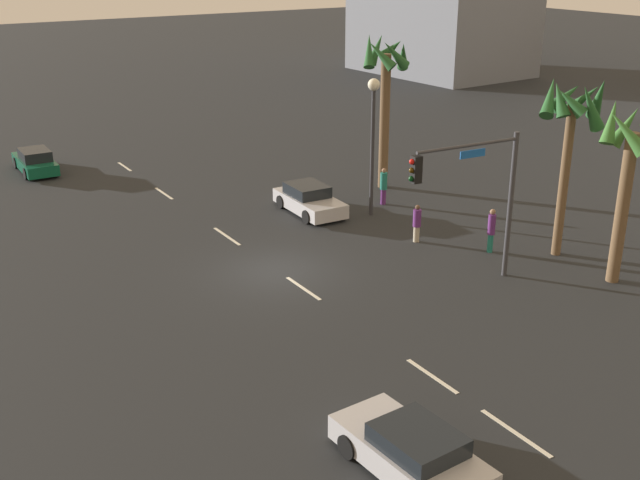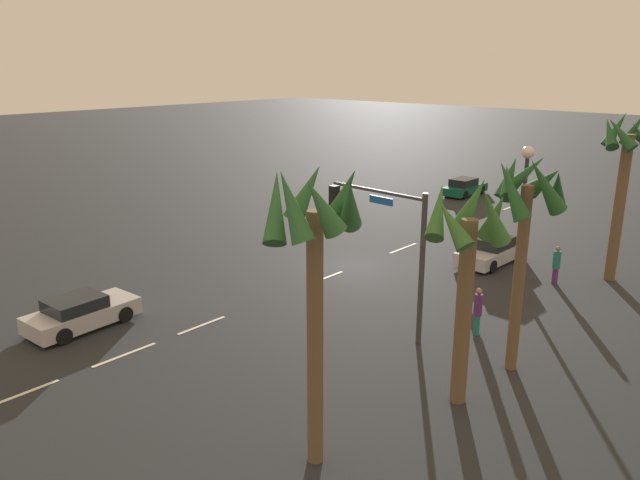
% 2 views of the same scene
% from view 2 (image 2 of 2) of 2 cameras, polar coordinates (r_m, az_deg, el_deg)
% --- Properties ---
extents(ground_plane, '(220.00, 220.00, 0.00)m').
position_cam_2_polar(ground_plane, '(31.03, 3.07, -2.59)').
color(ground_plane, '#232628').
extents(lane_stripe_0, '(2.14, 0.14, 0.01)m').
position_cam_2_polar(lane_stripe_0, '(45.96, 17.33, 2.94)').
color(lane_stripe_0, silver).
rests_on(lane_stripe_0, ground_plane).
extents(lane_stripe_1, '(2.31, 0.14, 0.01)m').
position_cam_2_polar(lane_stripe_1, '(40.64, 13.69, 1.54)').
color(lane_stripe_1, silver).
rests_on(lane_stripe_1, ground_plane).
extents(lane_stripe_2, '(2.53, 0.14, 0.01)m').
position_cam_2_polar(lane_stripe_2, '(34.49, 7.77, -0.76)').
color(lane_stripe_2, silver).
rests_on(lane_stripe_2, ground_plane).
extents(lane_stripe_3, '(2.39, 0.14, 0.01)m').
position_cam_2_polar(lane_stripe_3, '(29.56, 0.58, -3.53)').
color(lane_stripe_3, silver).
rests_on(lane_stripe_3, ground_plane).
extents(lane_stripe_4, '(2.29, 0.14, 0.01)m').
position_cam_2_polar(lane_stripe_4, '(24.85, -10.97, -7.82)').
color(lane_stripe_4, silver).
rests_on(lane_stripe_4, ground_plane).
extents(lane_stripe_5, '(2.51, 0.14, 0.01)m').
position_cam_2_polar(lane_stripe_5, '(23.18, -17.77, -10.16)').
color(lane_stripe_5, silver).
rests_on(lane_stripe_5, ground_plane).
extents(lane_stripe_6, '(2.30, 0.14, 0.01)m').
position_cam_2_polar(lane_stripe_6, '(21.87, -25.98, -12.77)').
color(lane_stripe_6, silver).
rests_on(lane_stripe_6, ground_plane).
extents(car_0, '(4.23, 2.06, 1.34)m').
position_cam_2_polar(car_0, '(32.78, 15.62, -1.01)').
color(car_0, '#B7B7BC').
rests_on(car_0, ground_plane).
extents(car_1, '(4.32, 2.15, 1.29)m').
position_cam_2_polar(car_1, '(25.77, -21.42, -6.34)').
color(car_1, '#B7B7BC').
rests_on(car_1, ground_plane).
extents(car_2, '(4.29, 1.85, 1.34)m').
position_cam_2_polar(car_2, '(49.19, 13.33, 4.81)').
color(car_2, '#0F5138').
rests_on(car_2, ground_plane).
extents(traffic_signal, '(0.56, 4.77, 5.67)m').
position_cam_2_polar(traffic_signal, '(22.84, 6.25, 0.53)').
color(traffic_signal, '#38383D').
rests_on(traffic_signal, ground_plane).
extents(streetlamp, '(0.56, 0.56, 6.43)m').
position_cam_2_polar(streetlamp, '(29.29, 18.54, 4.52)').
color(streetlamp, '#2D2D33').
rests_on(streetlamp, ground_plane).
extents(pedestrian_0, '(0.49, 0.49, 1.66)m').
position_cam_2_polar(pedestrian_0, '(26.96, 13.60, -4.04)').
color(pedestrian_0, '#B2A58C').
rests_on(pedestrian_0, ground_plane).
extents(pedestrian_1, '(0.44, 0.44, 1.83)m').
position_cam_2_polar(pedestrian_1, '(30.52, 21.19, -2.12)').
color(pedestrian_1, '#59266B').
rests_on(pedestrian_1, ground_plane).
extents(pedestrian_2, '(0.37, 0.37, 1.89)m').
position_cam_2_polar(pedestrian_2, '(23.98, 14.51, -6.34)').
color(pedestrian_2, '#1E7266').
rests_on(pedestrian_2, ground_plane).
extents(palm_tree_0, '(2.52, 2.72, 7.95)m').
position_cam_2_polar(palm_tree_0, '(31.17, 26.48, 6.59)').
color(palm_tree_0, brown).
rests_on(palm_tree_0, ground_plane).
extents(palm_tree_1, '(2.46, 2.69, 6.92)m').
position_cam_2_polar(palm_tree_1, '(17.95, 13.59, -0.82)').
color(palm_tree_1, brown).
rests_on(palm_tree_1, ground_plane).
extents(palm_tree_2, '(2.76, 2.76, 7.44)m').
position_cam_2_polar(palm_tree_2, '(20.25, 18.75, 3.18)').
color(palm_tree_2, brown).
rests_on(palm_tree_2, ground_plane).
extents(palm_tree_3, '(2.61, 2.71, 7.84)m').
position_cam_2_polar(palm_tree_3, '(14.35, -0.50, -0.25)').
color(palm_tree_3, brown).
rests_on(palm_tree_3, ground_plane).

